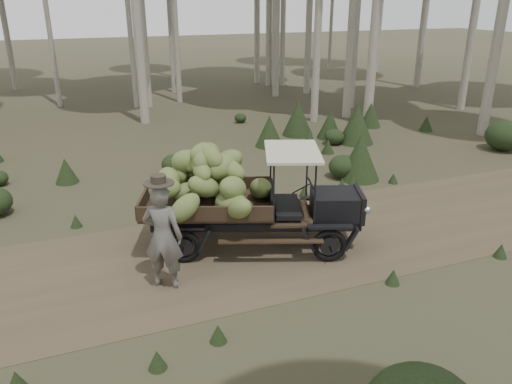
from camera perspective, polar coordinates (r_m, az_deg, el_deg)
ground at (r=10.33m, az=-0.79°, el=-6.69°), size 120.00×120.00×0.00m
dirt_track at (r=10.33m, az=-0.79°, el=-6.67°), size 70.00×4.00×0.01m
banana_truck at (r=9.98m, az=-3.23°, el=0.64°), size 4.69×2.96×2.32m
farmer at (r=8.84m, az=-10.61°, el=-4.90°), size 0.85×0.77×2.11m
undergrowth at (r=10.87m, az=10.67°, el=-2.60°), size 23.50×22.69×1.39m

